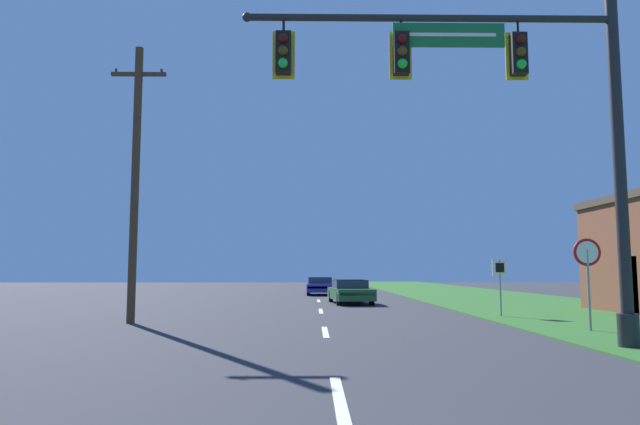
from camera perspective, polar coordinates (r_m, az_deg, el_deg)
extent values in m
cube|color=#2D6626|center=(33.48, 18.35, -8.36)|extent=(10.00, 110.00, 0.04)
cube|color=silver|center=(7.82, 1.93, -18.01)|extent=(0.16, 2.80, 0.01)
cube|color=silver|center=(15.73, 0.53, -11.87)|extent=(0.16, 2.80, 0.01)
cube|color=silver|center=(23.69, 0.09, -9.84)|extent=(0.16, 2.80, 0.01)
cube|color=silver|center=(31.68, -0.13, -8.83)|extent=(0.16, 2.80, 0.01)
cube|color=silver|center=(39.67, -0.26, -8.23)|extent=(0.16, 2.80, 0.01)
cube|color=black|center=(24.42, 28.60, -6.44)|extent=(0.10, 1.20, 2.20)
cylinder|color=#232326|center=(14.05, 28.47, -10.32)|extent=(0.44, 0.44, 0.70)
cylinder|color=#232326|center=(14.18, 27.76, 4.24)|extent=(0.26, 0.26, 7.87)
cylinder|color=#232326|center=(13.75, 10.94, 18.53)|extent=(8.23, 0.16, 0.16)
sphere|color=#232326|center=(13.58, -7.32, 18.81)|extent=(0.21, 0.21, 0.21)
cube|color=#196B33|center=(13.68, 12.74, 16.90)|extent=(2.51, 0.06, 0.55)
cube|color=white|center=(13.65, 12.78, 16.96)|extent=(2.11, 0.01, 0.08)
cylinder|color=black|center=(13.44, -3.66, 18.22)|extent=(0.06, 0.06, 0.35)
cube|color=yellow|center=(13.31, -3.65, 15.43)|extent=(0.50, 0.03, 1.11)
cube|color=black|center=(13.19, -3.68, 15.64)|extent=(0.34, 0.24, 0.95)
sphere|color=#4C0F0C|center=(13.17, -3.70, 17.02)|extent=(0.22, 0.22, 0.22)
sphere|color=#51380F|center=(13.06, -3.71, 15.86)|extent=(0.22, 0.22, 0.22)
sphere|color=green|center=(12.95, -3.72, 14.69)|extent=(0.22, 0.22, 0.22)
cylinder|color=black|center=(13.57, 8.10, 18.02)|extent=(0.06, 0.06, 0.35)
cube|color=yellow|center=(13.44, 8.05, 15.26)|extent=(0.50, 0.03, 1.11)
cube|color=black|center=(13.32, 8.14, 15.46)|extent=(0.34, 0.24, 0.95)
sphere|color=#4C0F0C|center=(13.30, 8.22, 16.83)|extent=(0.22, 0.22, 0.22)
sphere|color=#51380F|center=(13.19, 8.24, 15.68)|extent=(0.22, 0.22, 0.22)
sphere|color=green|center=(13.09, 8.25, 14.52)|extent=(0.22, 0.22, 0.22)
cylinder|color=black|center=(14.19, 19.15, 17.19)|extent=(0.06, 0.06, 0.35)
cube|color=yellow|center=(14.07, 19.05, 14.54)|extent=(0.50, 0.03, 1.11)
cube|color=black|center=(13.96, 19.25, 14.73)|extent=(0.34, 0.24, 0.95)
sphere|color=#4C0F0C|center=(13.94, 19.41, 16.02)|extent=(0.22, 0.22, 0.22)
sphere|color=#51380F|center=(13.83, 19.45, 14.92)|extent=(0.22, 0.22, 0.22)
sphere|color=green|center=(13.74, 19.49, 13.81)|extent=(0.22, 0.22, 0.22)
cylinder|color=black|center=(30.99, 4.07, -8.30)|extent=(0.22, 0.64, 0.64)
cylinder|color=black|center=(30.76, 1.10, -8.34)|extent=(0.22, 0.64, 0.64)
cylinder|color=black|center=(27.86, 5.19, -8.57)|extent=(0.22, 0.64, 0.64)
cylinder|color=black|center=(27.60, 1.89, -8.62)|extent=(0.22, 0.64, 0.64)
cube|color=#235B2D|center=(29.28, 3.04, -8.10)|extent=(2.21, 4.73, 0.55)
cube|color=#283342|center=(29.38, 3.00, -7.15)|extent=(1.76, 2.06, 0.42)
cube|color=#235B2D|center=(29.38, 3.00, -6.80)|extent=(1.72, 2.02, 0.06)
cube|color=#B71414|center=(27.05, 3.78, -8.16)|extent=(1.67, 0.20, 0.14)
cylinder|color=black|center=(41.50, 1.09, -7.69)|extent=(0.22, 0.64, 0.64)
cylinder|color=black|center=(41.48, -1.14, -7.69)|extent=(0.22, 0.64, 0.64)
cylinder|color=black|center=(38.35, 1.24, -7.84)|extent=(0.22, 0.64, 0.64)
cylinder|color=black|center=(38.33, -1.17, -7.85)|extent=(0.22, 0.64, 0.64)
cube|color=#1E2D9E|center=(39.90, 0.00, -7.51)|extent=(1.82, 4.55, 0.55)
cube|color=#283342|center=(40.00, 0.00, -6.81)|extent=(1.60, 1.91, 0.42)
cube|color=#1E2D9E|center=(40.00, 0.00, -6.55)|extent=(1.57, 1.87, 0.06)
cube|color=#B71414|center=(37.65, 0.05, -7.52)|extent=(1.67, 0.06, 0.14)
cylinder|color=gray|center=(17.38, 25.29, -6.99)|extent=(0.07, 0.07, 2.20)
cylinder|color=red|center=(17.38, 25.14, -3.62)|extent=(0.76, 0.04, 0.76)
cylinder|color=white|center=(17.36, 25.17, -3.61)|extent=(0.61, 0.01, 0.61)
cylinder|color=gray|center=(21.71, 17.59, -7.20)|extent=(0.06, 0.06, 2.00)
cube|color=white|center=(21.71, 17.53, -5.28)|extent=(0.55, 0.04, 0.60)
cube|color=black|center=(21.68, 17.55, -5.27)|extent=(0.31, 0.01, 0.34)
cylinder|color=#4C3823|center=(19.45, -18.00, 2.90)|extent=(0.26, 0.26, 9.03)
cube|color=#4C3823|center=(20.30, -17.67, 13.04)|extent=(1.80, 0.12, 0.12)
cylinder|color=#333338|center=(20.56, -19.72, 13.22)|extent=(0.08, 0.08, 0.12)
cylinder|color=#333338|center=(20.14, -15.56, 13.49)|extent=(0.08, 0.08, 0.12)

